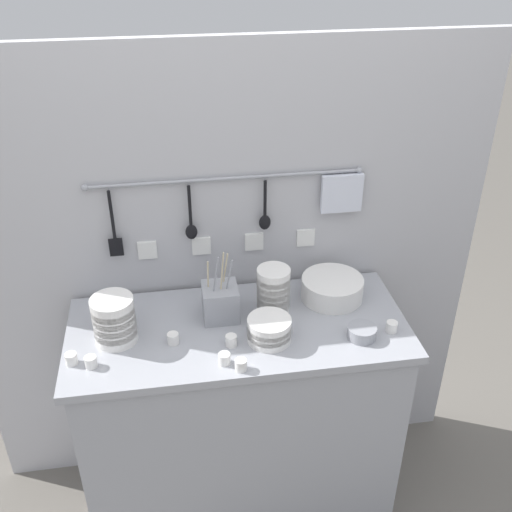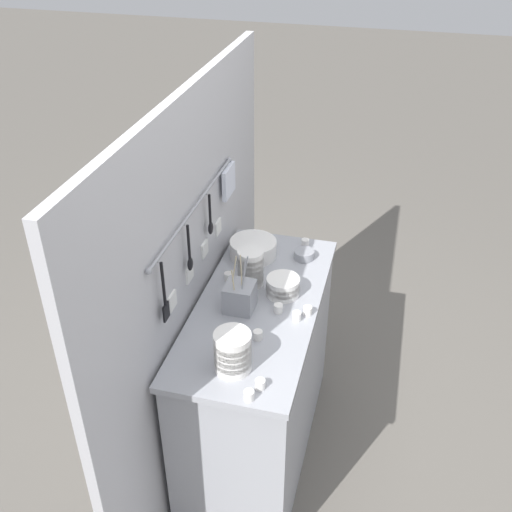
# 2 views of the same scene
# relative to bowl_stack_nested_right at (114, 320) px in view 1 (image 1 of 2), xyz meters

# --- Properties ---
(ground_plane) EXTENTS (20.00, 20.00, 0.00)m
(ground_plane) POSITION_rel_bowl_stack_nested_right_xyz_m (0.42, 0.01, -1.01)
(ground_plane) COLOR #666059
(counter) EXTENTS (1.21, 0.53, 0.93)m
(counter) POSITION_rel_bowl_stack_nested_right_xyz_m (0.42, 0.01, -0.55)
(counter) COLOR #9EA0A8
(counter) RESTS_ON ground
(back_wall) EXTENTS (2.01, 0.08, 1.86)m
(back_wall) POSITION_rel_bowl_stack_nested_right_xyz_m (0.42, 0.31, -0.08)
(back_wall) COLOR #B2B2B7
(back_wall) RESTS_ON ground
(bowl_stack_nested_right) EXTENTS (0.15, 0.15, 0.17)m
(bowl_stack_nested_right) POSITION_rel_bowl_stack_nested_right_xyz_m (0.00, 0.00, 0.00)
(bowl_stack_nested_right) COLOR white
(bowl_stack_nested_right) RESTS_ON counter
(bowl_stack_wide_centre) EXTENTS (0.12, 0.12, 0.18)m
(bowl_stack_wide_centre) POSITION_rel_bowl_stack_nested_right_xyz_m (0.56, 0.08, 0.00)
(bowl_stack_wide_centre) COLOR white
(bowl_stack_wide_centre) RESTS_ON counter
(bowl_stack_tall_left) EXTENTS (0.15, 0.15, 0.09)m
(bowl_stack_tall_left) POSITION_rel_bowl_stack_nested_right_xyz_m (0.52, -0.08, -0.04)
(bowl_stack_tall_left) COLOR white
(bowl_stack_tall_left) RESTS_ON counter
(plate_stack) EXTENTS (0.23, 0.23, 0.08)m
(plate_stack) POSITION_rel_bowl_stack_nested_right_xyz_m (0.80, 0.13, -0.04)
(plate_stack) COLOR white
(plate_stack) RESTS_ON counter
(steel_mixing_bowl) EXTENTS (0.10, 0.10, 0.04)m
(steel_mixing_bowl) POSITION_rel_bowl_stack_nested_right_xyz_m (0.84, -0.12, -0.06)
(steel_mixing_bowl) COLOR #93969E
(steel_mixing_bowl) RESTS_ON counter
(cutlery_caddy) EXTENTS (0.13, 0.13, 0.27)m
(cutlery_caddy) POSITION_rel_bowl_stack_nested_right_xyz_m (0.37, 0.08, -0.02)
(cutlery_caddy) COLOR #93969E
(cutlery_caddy) RESTS_ON counter
(cup_mid_row) EXTENTS (0.04, 0.04, 0.04)m
(cup_mid_row) POSITION_rel_bowl_stack_nested_right_xyz_m (0.95, -0.11, -0.06)
(cup_mid_row) COLOR white
(cup_mid_row) RESTS_ON counter
(cup_back_left) EXTENTS (0.04, 0.04, 0.04)m
(cup_back_left) POSITION_rel_bowl_stack_nested_right_xyz_m (-0.14, -0.10, -0.06)
(cup_back_left) COLOR white
(cup_back_left) RESTS_ON counter
(cup_front_right) EXTENTS (0.04, 0.04, 0.04)m
(cup_front_right) POSITION_rel_bowl_stack_nested_right_xyz_m (-0.08, -0.13, -0.06)
(cup_front_right) COLOR white
(cup_front_right) RESTS_ON counter
(cup_beside_plates) EXTENTS (0.04, 0.04, 0.04)m
(cup_beside_plates) POSITION_rel_bowl_stack_nested_right_xyz_m (0.56, 0.19, -0.06)
(cup_beside_plates) COLOR white
(cup_beside_plates) RESTS_ON counter
(cup_centre) EXTENTS (0.04, 0.04, 0.04)m
(cup_centre) POSITION_rel_bowl_stack_nested_right_xyz_m (0.19, -0.05, -0.06)
(cup_centre) COLOR white
(cup_centre) RESTS_ON counter
(cup_front_left) EXTENTS (0.04, 0.04, 0.04)m
(cup_front_left) POSITION_rel_bowl_stack_nested_right_xyz_m (0.40, -0.22, -0.06)
(cup_front_left) COLOR white
(cup_front_left) RESTS_ON counter
(cup_back_right) EXTENTS (0.04, 0.04, 0.04)m
(cup_back_right) POSITION_rel_bowl_stack_nested_right_xyz_m (0.35, -0.18, -0.06)
(cup_back_right) COLOR white
(cup_back_right) RESTS_ON counter
(cup_edge_far) EXTENTS (0.04, 0.04, 0.04)m
(cup_edge_far) POSITION_rel_bowl_stack_nested_right_xyz_m (0.39, -0.09, -0.06)
(cup_edge_far) COLOR white
(cup_edge_far) RESTS_ON counter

